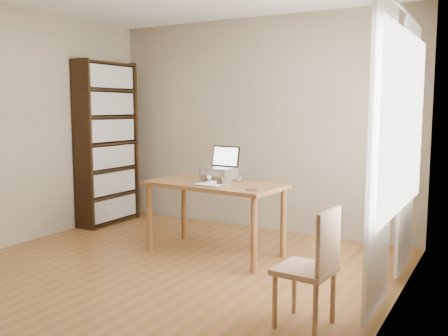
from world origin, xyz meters
TOP-DOWN VIEW (x-y plane):
  - room at (0.03, 0.01)m, footprint 4.04×4.54m
  - bookshelf at (-1.83, 1.55)m, footprint 0.30×0.90m
  - curtains at (1.92, 0.80)m, footprint 0.03×1.90m
  - desk at (0.11, 1.01)m, footprint 1.46×0.82m
  - laptop_stand at (0.11, 1.09)m, footprint 0.32×0.25m
  - laptop at (0.11, 1.14)m, footprint 0.34×0.30m
  - keyboard at (0.17, 0.79)m, footprint 0.30×0.14m
  - coaster at (0.65, 0.77)m, footprint 0.11×0.11m
  - cat at (0.15, 1.12)m, footprint 0.24×0.48m
  - chair at (1.59, -0.15)m, footprint 0.40×0.40m

SIDE VIEW (x-z plane):
  - chair at x=1.59m, z-range 0.03..0.87m
  - desk at x=0.11m, z-range 0.28..1.03m
  - coaster at x=0.65m, z-range 0.75..0.76m
  - keyboard at x=0.17m, z-range 0.75..0.77m
  - cat at x=0.15m, z-range 0.74..0.88m
  - laptop_stand at x=0.11m, z-range 0.77..0.90m
  - laptop at x=0.11m, z-range 0.83..1.06m
  - bookshelf at x=-1.83m, z-range 0.00..2.10m
  - curtains at x=1.92m, z-range 0.05..2.29m
  - room at x=0.03m, z-range -0.02..2.62m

